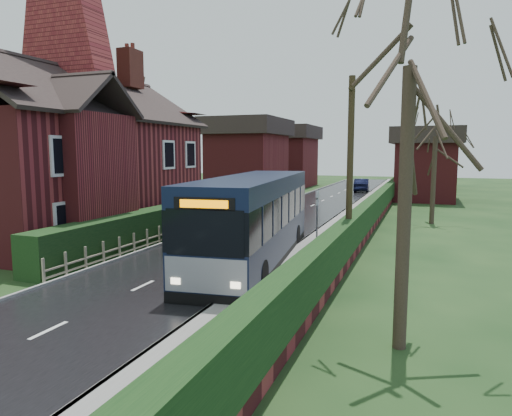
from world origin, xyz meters
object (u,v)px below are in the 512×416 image
at_px(car_green, 187,232).
at_px(telegraph_pole, 350,171).
at_px(bus_stop_sign, 317,210).
at_px(brick_house, 73,152).
at_px(bus, 253,220).
at_px(car_silver, 204,228).

height_order(car_green, telegraph_pole, telegraph_pole).
relative_size(car_green, bus_stop_sign, 1.76).
bearing_deg(brick_house, telegraph_pole, -5.66).
bearing_deg(bus_stop_sign, brick_house, -172.15).
bearing_deg(bus_stop_sign, telegraph_pole, -50.82).
xyz_separation_m(brick_house, telegraph_pole, (14.53, -1.44, -0.74)).
height_order(car_green, bus_stop_sign, bus_stop_sign).
distance_m(bus, telegraph_pole, 4.20).
height_order(brick_house, telegraph_pole, brick_house).
xyz_separation_m(car_silver, bus_stop_sign, (5.50, 0.46, 1.08)).
distance_m(bus_stop_sign, telegraph_pole, 3.59).
xyz_separation_m(car_green, telegraph_pole, (7.47, -0.67, 2.95)).
xyz_separation_m(brick_house, car_silver, (7.23, 0.57, -3.70)).
bearing_deg(bus, brick_house, 161.12).
distance_m(bus, car_green, 4.31).
bearing_deg(bus, car_silver, 134.79).
bearing_deg(bus_stop_sign, car_silver, -171.98).
bearing_deg(car_silver, car_green, -109.52).
bearing_deg(car_green, brick_house, 146.12).
relative_size(bus, car_silver, 2.88).
relative_size(brick_house, bus, 1.28).
xyz_separation_m(bus, car_silver, (-3.70, 2.96, -1.01)).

